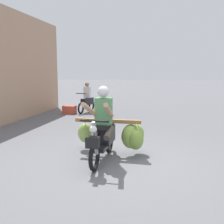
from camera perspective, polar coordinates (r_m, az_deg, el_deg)
name	(u,v)px	position (r m, az deg, el deg)	size (l,w,h in m)	color
ground_plane	(112,161)	(5.73, -0.04, -10.46)	(120.00, 120.00, 0.00)	slate
motorbike_main_loaded	(113,132)	(5.87, 0.15, -4.36)	(1.68, 1.83, 1.58)	black
motorbike_distant_ahead_left	(87,100)	(12.55, -5.35, 2.53)	(0.55, 1.61, 1.40)	black
produce_crate	(69,110)	(12.24, -9.06, 0.48)	(0.56, 0.40, 0.36)	#CC4C38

